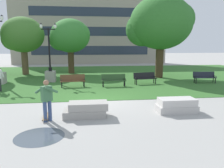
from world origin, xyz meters
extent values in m
plane|color=#A3A09B|center=(0.00, 0.00, 0.00)|extent=(140.00, 140.00, 0.00)
cube|color=#336628|center=(0.00, 10.00, 0.01)|extent=(40.00, 20.00, 0.02)
cube|color=#9E9991|center=(-0.77, -2.57, 0.16)|extent=(1.80, 0.90, 0.32)
cube|color=#A6A098|center=(-0.60, -2.57, 0.48)|extent=(1.66, 0.83, 0.32)
cube|color=#BCB7B2|center=(3.46, -2.39, 0.16)|extent=(1.80, 0.90, 0.32)
cube|color=beige|center=(3.47, -2.39, 0.48)|extent=(1.66, 0.83, 0.32)
cylinder|color=#384C7A|center=(-2.33, -3.06, 0.43)|extent=(0.15, 0.15, 0.86)
cylinder|color=#384C7A|center=(-2.16, -2.95, 0.43)|extent=(0.15, 0.15, 0.86)
cube|color=#3D7047|center=(-2.25, -3.01, 1.16)|extent=(0.47, 0.42, 0.60)
cylinder|color=#3D7047|center=(-2.46, -2.91, 1.33)|extent=(0.50, 0.38, 0.35)
cylinder|color=#3D7047|center=(-2.03, -3.11, 1.33)|extent=(0.50, 0.38, 0.35)
sphere|color=#9E7051|center=(-2.25, -3.01, 1.60)|extent=(0.22, 0.22, 0.22)
cube|color=olive|center=(-2.40, -2.69, 0.09)|extent=(0.30, 0.82, 0.02)
cube|color=olive|center=(-2.46, -2.25, 0.11)|extent=(0.21, 0.14, 0.06)
cube|color=olive|center=(-2.35, -3.14, 0.11)|extent=(0.21, 0.14, 0.06)
cylinder|color=silver|center=(-2.54, -2.49, 0.03)|extent=(0.04, 0.06, 0.06)
cylinder|color=silver|center=(-2.32, -2.46, 0.03)|extent=(0.04, 0.06, 0.06)
cylinder|color=silver|center=(-2.48, -2.92, 0.03)|extent=(0.04, 0.06, 0.06)
cylinder|color=silver|center=(-2.26, -2.90, 0.03)|extent=(0.04, 0.06, 0.06)
cylinder|color=#47515B|center=(-2.28, -4.52, 0.00)|extent=(1.68, 1.68, 0.01)
cube|color=#1E232D|center=(8.87, 4.70, 0.46)|extent=(1.81, 0.51, 0.05)
cube|color=#1E232D|center=(8.88, 4.95, 0.69)|extent=(1.80, 0.19, 0.46)
cube|color=black|center=(8.03, 4.73, 0.58)|extent=(0.07, 0.40, 0.04)
cube|color=black|center=(9.71, 4.66, 0.58)|extent=(0.07, 0.40, 0.04)
cylinder|color=black|center=(8.06, 4.56, 0.23)|extent=(0.07, 0.07, 0.41)
cylinder|color=black|center=(9.66, 4.51, 0.23)|extent=(0.07, 0.07, 0.41)
cylinder|color=black|center=(8.08, 4.88, 0.23)|extent=(0.07, 0.07, 0.41)
cylinder|color=black|center=(9.68, 4.83, 0.23)|extent=(0.07, 0.07, 0.41)
cube|color=brown|center=(-1.64, 4.20, 0.46)|extent=(1.84, 0.65, 0.05)
cube|color=brown|center=(-1.67, 4.45, 0.69)|extent=(1.80, 0.34, 0.46)
cube|color=black|center=(-2.47, 4.10, 0.58)|extent=(0.11, 0.40, 0.04)
cube|color=black|center=(-0.81, 4.30, 0.58)|extent=(0.11, 0.40, 0.04)
cylinder|color=black|center=(-2.41, 3.94, 0.23)|extent=(0.07, 0.07, 0.41)
cylinder|color=black|center=(-0.83, 4.14, 0.23)|extent=(0.07, 0.07, 0.41)
cylinder|color=black|center=(-2.45, 4.26, 0.23)|extent=(0.07, 0.07, 0.41)
cylinder|color=black|center=(-0.87, 4.45, 0.23)|extent=(0.07, 0.07, 0.41)
cube|color=black|center=(3.95, 4.78, 0.46)|extent=(1.84, 0.68, 0.05)
cube|color=black|center=(3.92, 5.02, 0.69)|extent=(1.80, 0.36, 0.46)
cube|color=black|center=(3.12, 4.66, 0.58)|extent=(0.11, 0.40, 0.04)
cube|color=black|center=(4.78, 4.89, 0.58)|extent=(0.11, 0.40, 0.04)
cylinder|color=black|center=(3.18, 4.51, 0.23)|extent=(0.07, 0.07, 0.41)
cylinder|color=black|center=(4.77, 4.72, 0.23)|extent=(0.07, 0.07, 0.41)
cylinder|color=black|center=(3.14, 4.83, 0.23)|extent=(0.07, 0.07, 0.41)
cylinder|color=black|center=(4.72, 5.04, 0.23)|extent=(0.07, 0.07, 0.41)
cube|color=#284723|center=(1.36, 4.05, 0.46)|extent=(1.80, 0.46, 0.05)
cube|color=#284723|center=(1.35, 4.30, 0.69)|extent=(1.80, 0.14, 0.46)
cube|color=black|center=(0.52, 4.04, 0.58)|extent=(0.06, 0.40, 0.04)
cube|color=black|center=(2.20, 4.06, 0.58)|extent=(0.06, 0.40, 0.04)
cylinder|color=black|center=(0.56, 3.89, 0.23)|extent=(0.07, 0.07, 0.41)
cylinder|color=black|center=(2.16, 3.90, 0.23)|extent=(0.07, 0.07, 0.41)
cylinder|color=black|center=(0.56, 4.21, 0.23)|extent=(0.07, 0.07, 0.41)
cylinder|color=black|center=(2.15, 4.22, 0.23)|extent=(0.07, 0.07, 0.41)
cube|color=#ADA89E|center=(-7.49, 6.33, 0.47)|extent=(0.80, 0.80, 0.90)
ellipsoid|color=white|center=(-6.94, 6.33, 5.08)|extent=(0.22, 0.22, 0.36)
cone|color=black|center=(-6.94, 6.33, 5.28)|extent=(0.20, 0.20, 0.13)
cube|color=gray|center=(-3.63, 6.86, 0.47)|extent=(0.80, 0.80, 0.90)
cylinder|color=black|center=(-3.63, 6.86, 1.07)|extent=(0.28, 0.28, 0.30)
cylinder|color=black|center=(-3.63, 6.86, 2.67)|extent=(0.14, 0.14, 3.50)
cube|color=black|center=(-3.63, 6.86, 4.32)|extent=(1.10, 0.08, 0.08)
ellipsoid|color=white|center=(-4.18, 6.86, 4.56)|extent=(0.22, 0.22, 0.36)
cone|color=black|center=(-4.18, 6.86, 4.75)|extent=(0.20, 0.20, 0.13)
ellipsoid|color=white|center=(-3.08, 6.86, 4.56)|extent=(0.22, 0.22, 0.36)
cone|color=black|center=(-3.08, 6.86, 4.75)|extent=(0.20, 0.20, 0.13)
cylinder|color=#42301E|center=(-2.26, 12.25, 1.45)|extent=(0.65, 0.65, 2.86)
ellipsoid|color=#387F33|center=(-2.26, 12.25, 4.02)|extent=(4.15, 4.15, 3.53)
sphere|color=#387F33|center=(-3.40, 12.66, 3.61)|extent=(2.28, 2.28, 2.28)
sphere|color=#387F33|center=(-1.22, 11.83, 4.23)|extent=(2.08, 2.08, 2.08)
cylinder|color=#42301E|center=(6.22, 8.19, 1.76)|extent=(0.72, 0.72, 3.48)
ellipsoid|color=#2D6B28|center=(6.22, 8.19, 5.06)|extent=(5.69, 5.69, 4.84)
sphere|color=#2D6B28|center=(4.65, 8.76, 4.49)|extent=(3.13, 3.13, 3.13)
sphere|color=#2D6B28|center=(7.64, 7.63, 5.35)|extent=(2.85, 2.85, 2.85)
cylinder|color=brown|center=(-6.99, 11.99, 1.48)|extent=(0.65, 0.65, 2.91)
ellipsoid|color=#42752D|center=(-6.99, 11.99, 4.09)|extent=(4.22, 4.22, 3.59)
sphere|color=#42752D|center=(-8.15, 12.41, 3.67)|extent=(2.32, 2.32, 2.32)
sphere|color=#42752D|center=(-5.93, 11.56, 4.31)|extent=(2.11, 2.11, 2.11)
cylinder|color=#28282D|center=(-6.35, 3.26, 0.45)|extent=(0.15, 0.15, 0.86)
cylinder|color=white|center=(-6.22, 3.42, 1.21)|extent=(0.25, 0.21, 0.56)
cube|color=gray|center=(0.19, 24.50, 5.68)|extent=(24.92, 1.00, 11.36)
cube|color=#232D3D|center=(0.19, 23.98, 2.20)|extent=(18.69, 0.03, 1.40)
cube|color=#232D3D|center=(0.19, 23.98, 5.20)|extent=(18.69, 0.03, 1.40)
cube|color=#232D3D|center=(0.19, 23.98, 8.20)|extent=(18.69, 0.03, 1.40)
camera|label=1|loc=(-0.66, -11.72, 3.06)|focal=35.00mm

